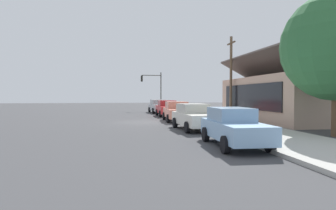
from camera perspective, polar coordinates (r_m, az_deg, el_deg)
name	(u,v)px	position (r m, az deg, el deg)	size (l,w,h in m)	color
ground_plane	(145,122)	(23.59, -4.48, -3.29)	(120.00, 120.00, 0.00)	#424244
sidewalk_curb	(213,120)	(24.67, 8.61, -2.89)	(60.00, 4.20, 0.16)	#B2AFA8
car_silver	(158,106)	(35.88, -1.86, -0.20)	(4.97, 2.14, 1.59)	silver
car_cherry	(167,108)	(30.12, -0.12, -0.61)	(4.34, 2.07, 1.59)	red
car_coral	(177,111)	(24.51, 1.74, -1.18)	(4.70, 2.20, 1.59)	#EA8C75
car_ivory	(194,116)	(18.44, 5.04, -2.20)	(4.73, 2.22, 1.59)	silver
car_skyblue	(233,127)	(12.80, 12.37, -4.04)	(4.71, 2.05, 1.59)	#8CB7E0
storefront_building	(288,97)	(26.98, 21.85, 1.40)	(13.46, 7.18, 5.59)	tan
traffic_light_main	(153,85)	(40.50, -2.85, 3.82)	(0.37, 2.79, 5.20)	#383833
utility_pole_wooden	(231,76)	(28.21, 11.92, 5.51)	(1.80, 0.24, 7.50)	brown
fire_hydrant_red	(239,126)	(16.05, 13.30, -3.99)	(0.22, 0.22, 0.71)	red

